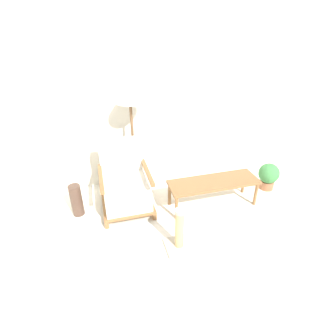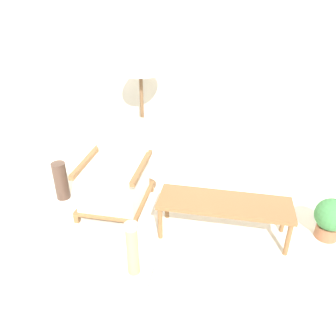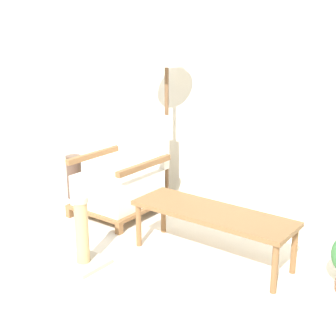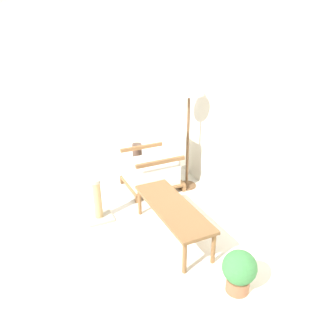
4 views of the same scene
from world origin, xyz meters
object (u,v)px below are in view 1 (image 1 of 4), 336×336
at_px(coffee_table, 214,184).
at_px(potted_plant, 268,175).
at_px(floor_lamp, 130,98).
at_px(vase, 76,200).
at_px(scratching_post, 179,235).
at_px(armchair, 126,187).

bearing_deg(coffee_table, potted_plant, 9.08).
relative_size(floor_lamp, potted_plant, 3.86).
distance_m(coffee_table, potted_plant, 1.00).
bearing_deg(floor_lamp, vase, -153.21).
xyz_separation_m(vase, potted_plant, (2.78, -0.13, 0.01)).
bearing_deg(potted_plant, scratching_post, -154.43).
relative_size(potted_plant, scratching_post, 0.79).
bearing_deg(armchair, scratching_post, -64.04).
relative_size(vase, scratching_post, 0.83).
bearing_deg(armchair, floor_lamp, 64.73).
height_order(coffee_table, scratching_post, scratching_post).
distance_m(potted_plant, scratching_post, 1.86).
xyz_separation_m(armchair, vase, (-0.65, -0.01, -0.09)).
relative_size(armchair, vase, 2.03).
relative_size(vase, potted_plant, 1.06).
bearing_deg(potted_plant, armchair, 176.28).
distance_m(armchair, potted_plant, 2.14).
relative_size(floor_lamp, coffee_table, 1.31).
distance_m(floor_lamp, vase, 1.50).
bearing_deg(scratching_post, floor_lamp, 100.82).
relative_size(coffee_table, vase, 2.78).
xyz_separation_m(coffee_table, potted_plant, (0.98, 0.16, -0.11)).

